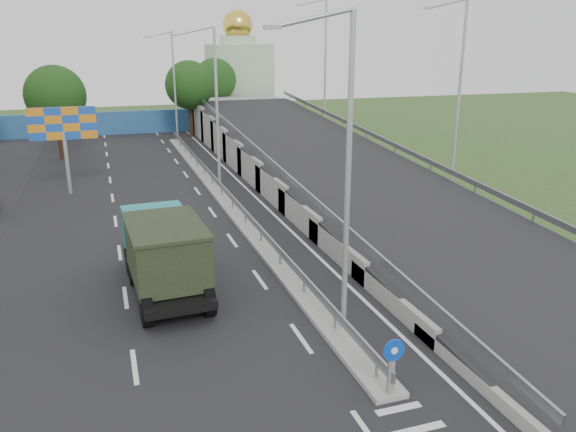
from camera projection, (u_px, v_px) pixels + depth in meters
name	position (u px, v px, depth m)	size (l,w,h in m)	color
road_surface	(183.00, 221.00, 30.52)	(26.00, 90.00, 0.04)	black
median	(222.00, 196.00, 35.02)	(1.00, 44.00, 0.20)	gray
overpass_ramp	(333.00, 162.00, 36.80)	(10.00, 50.00, 3.50)	gray
median_guardrail	(221.00, 186.00, 34.83)	(0.09, 44.00, 0.71)	gray
sign_bollard	(392.00, 366.00, 14.98)	(0.64, 0.23, 1.67)	black
lamp_post_near	(343.00, 163.00, 17.06)	(2.74, 0.18, 10.08)	#B2B5B7
lamp_post_mid	(214.00, 100.00, 35.17)	(2.74, 0.18, 10.08)	#B2B5B7
lamp_post_far	(172.00, 80.00, 53.28)	(2.74, 0.18, 10.08)	#B2B5B7
blue_wall	(128.00, 123.00, 58.84)	(30.00, 0.50, 2.40)	#275B90
church	(239.00, 76.00, 69.10)	(7.00, 7.00, 13.80)	#B2CCAD
billboard	(63.00, 128.00, 34.71)	(4.00, 0.24, 5.50)	#B2B5B7
tree_left_mid	(55.00, 96.00, 44.98)	(4.80, 4.80, 7.60)	black
tree_median_far	(189.00, 85.00, 55.85)	(4.80, 4.80, 7.60)	black
tree_ramp_far	(215.00, 80.00, 63.40)	(4.80, 4.80, 7.60)	black
dump_truck	(163.00, 251.00, 21.50)	(2.87, 6.94, 3.01)	black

